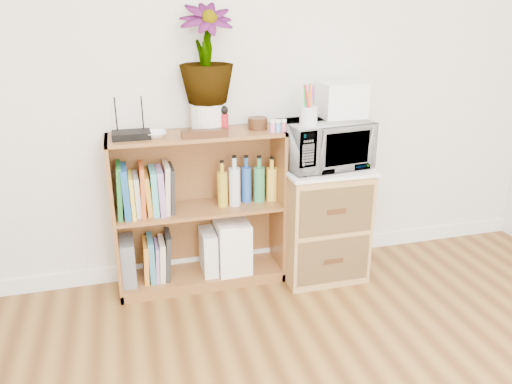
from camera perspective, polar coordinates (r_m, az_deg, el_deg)
name	(u,v)px	position (r m, az deg, el deg)	size (l,w,h in m)	color
skirting_board	(251,256)	(3.36, -0.63, -7.38)	(4.00, 0.02, 0.10)	white
bookshelf	(199,211)	(2.99, -6.48, -2.17)	(1.00, 0.30, 0.95)	brown
wicker_unit	(320,222)	(3.16, 7.38, -3.38)	(0.50, 0.45, 0.70)	#9E7542
microwave	(325,144)	(2.99, 7.89, 5.47)	(0.50, 0.34, 0.27)	white
pen_cup	(308,116)	(2.81, 6.01, 8.62)	(0.10, 0.10, 0.11)	silver
small_appliance	(341,100)	(3.07, 9.74, 10.36)	(0.26, 0.22, 0.20)	white
router	(131,135)	(2.79, -14.07, 6.35)	(0.20, 0.14, 0.04)	black
white_bowl	(154,134)	(2.79, -11.53, 6.48)	(0.13, 0.13, 0.03)	white
plant_pot	(208,117)	(2.86, -5.48, 8.48)	(0.19, 0.19, 0.16)	silver
potted_plant	(206,54)	(2.81, -5.73, 15.40)	(0.30, 0.30, 0.53)	#357C31
trinket_box	(205,133)	(2.75, -5.91, 6.67)	(0.25, 0.06, 0.04)	#331D0E
kokeshi_doll	(224,124)	(2.82, -3.65, 7.81)	(0.05, 0.05, 0.11)	maroon
wooden_bowl	(258,123)	(2.92, 0.19, 7.86)	(0.11, 0.11, 0.07)	#341B0E
paint_jars	(278,126)	(2.85, 2.55, 7.49)	(0.12, 0.04, 0.06)	pink
file_box	(128,260)	(3.08, -14.41, -7.59)	(0.08, 0.22, 0.27)	slate
magazine_holder_left	(208,251)	(3.10, -5.46, -6.77)	(0.09, 0.22, 0.27)	silver
magazine_holder_mid	(225,245)	(3.11, -3.59, -6.04)	(0.11, 0.27, 0.33)	white
magazine_holder_right	(240,244)	(3.13, -1.87, -5.93)	(0.10, 0.26, 0.32)	white
cookbooks	(145,191)	(2.91, -12.54, 0.15)	(0.33, 0.20, 0.31)	#1C6C28
liquor_bottles	(247,181)	(2.99, -1.01, 1.29)	(0.37, 0.07, 0.30)	gold
lower_books	(157,258)	(3.09, -11.27, -7.41)	(0.17, 0.19, 0.29)	orange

